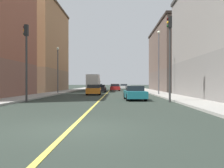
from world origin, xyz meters
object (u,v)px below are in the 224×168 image
(street_lamp_right_near, at_px, (58,65))
(car_teal, at_px, (135,93))
(car_orange, at_px, (94,90))
(box_truck, at_px, (93,82))
(traffic_light_left_near, at_px, (170,48))
(car_white, at_px, (124,87))
(car_silver, at_px, (99,86))
(building_right_midblock, at_px, (35,48))
(street_lamp_left_near, at_px, (159,56))
(car_red, at_px, (115,88))
(traffic_light_right_near, at_px, (26,52))
(building_left_mid, at_px, (179,59))
(car_black, at_px, (100,89))

(street_lamp_right_near, relative_size, car_teal, 1.39)
(car_orange, xyz_separation_m, box_truck, (-1.61, 16.71, 1.01))
(traffic_light_left_near, xyz_separation_m, car_white, (-2.50, 42.70, -3.71))
(street_lamp_right_near, distance_m, car_silver, 33.71)
(car_teal, bearing_deg, car_white, 89.89)
(box_truck, bearing_deg, car_orange, -84.51)
(building_right_midblock, relative_size, car_orange, 4.38)
(street_lamp_left_near, xyz_separation_m, car_white, (-3.52, 31.25, -4.25))
(traffic_light_left_near, xyz_separation_m, street_lamp_left_near, (1.02, 11.46, 0.54))
(box_truck, bearing_deg, building_right_midblock, -158.81)
(street_lamp_right_near, bearing_deg, car_teal, -51.02)
(car_red, bearing_deg, street_lamp_left_near, -72.37)
(street_lamp_right_near, distance_m, box_truck, 14.87)
(traffic_light_left_near, distance_m, box_truck, 30.61)
(building_right_midblock, bearing_deg, car_orange, -47.20)
(car_silver, xyz_separation_m, car_orange, (1.79, -35.86, 0.00))
(traffic_light_left_near, height_order, car_silver, traffic_light_left_near)
(street_lamp_left_near, xyz_separation_m, street_lamp_right_near, (-13.49, 3.53, -0.81))
(car_silver, height_order, car_orange, car_orange)
(box_truck, bearing_deg, car_white, 64.96)
(traffic_light_right_near, distance_m, box_truck, 29.41)
(car_teal, bearing_deg, street_lamp_right_near, 128.98)
(building_left_mid, xyz_separation_m, car_teal, (-10.14, -25.35, -5.53))
(traffic_light_right_near, relative_size, car_black, 1.48)
(car_black, xyz_separation_m, box_truck, (-1.79, 8.14, 1.04))
(traffic_light_right_near, relative_size, street_lamp_right_near, 0.97)
(car_red, height_order, car_black, car_red)
(car_red, bearing_deg, box_truck, 179.21)
(building_right_midblock, xyz_separation_m, car_silver, (10.02, 23.10, -7.19))
(car_teal, xyz_separation_m, car_orange, (-4.63, 9.73, 0.03))
(building_left_mid, bearing_deg, street_lamp_right_near, -146.77)
(car_black, bearing_deg, car_teal, -76.36)
(car_red, relative_size, box_truck, 0.64)
(building_left_mid, height_order, car_teal, building_left_mid)
(building_right_midblock, distance_m, car_teal, 28.77)
(car_red, bearing_deg, car_orange, -98.90)
(car_teal, bearing_deg, car_red, 94.38)
(traffic_light_left_near, relative_size, street_lamp_left_near, 0.86)
(street_lamp_left_near, relative_size, car_orange, 1.94)
(traffic_light_left_near, height_order, box_truck, traffic_light_left_near)
(car_teal, bearing_deg, building_left_mid, 68.20)
(building_right_midblock, bearing_deg, building_left_mid, 6.16)
(car_red, xyz_separation_m, car_orange, (-2.61, -16.65, -0.01))
(building_left_mid, relative_size, traffic_light_left_near, 3.16)
(car_red, relative_size, car_orange, 1.02)
(street_lamp_right_near, xyz_separation_m, car_teal, (9.89, -12.22, -3.45))
(traffic_light_left_near, distance_m, car_orange, 14.88)
(building_right_midblock, relative_size, street_lamp_left_near, 2.26)
(car_white, distance_m, car_black, 22.12)
(traffic_light_left_near, height_order, car_orange, traffic_light_left_near)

